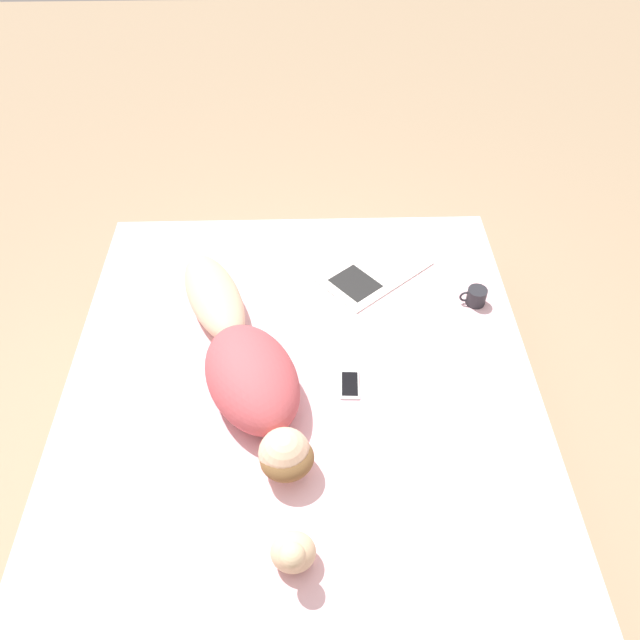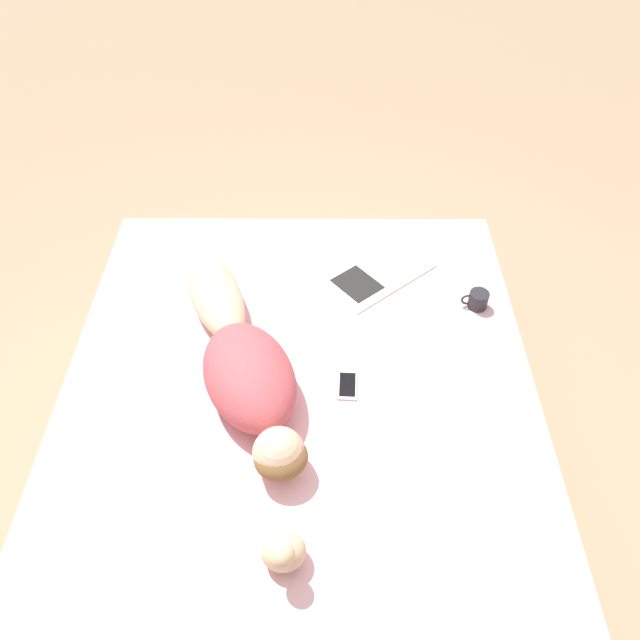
% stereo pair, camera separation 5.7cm
% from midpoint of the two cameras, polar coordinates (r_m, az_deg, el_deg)
% --- Properties ---
extents(ground_plane, '(12.00, 12.00, 0.00)m').
position_cam_midpoint_polar(ground_plane, '(2.97, -2.05, -13.30)').
color(ground_plane, '#9E8466').
extents(bed, '(1.96, 2.33, 0.57)m').
position_cam_midpoint_polar(bed, '(2.73, -2.20, -10.31)').
color(bed, beige).
rests_on(bed, ground_plane).
extents(person, '(0.66, 1.27, 0.22)m').
position_cam_midpoint_polar(person, '(2.48, -7.56, -3.89)').
color(person, '#DBB28E').
rests_on(person, bed).
extents(open_magazine, '(0.58, 0.55, 0.01)m').
position_cam_midpoint_polar(open_magazine, '(2.99, 4.42, 4.38)').
color(open_magazine, silver).
rests_on(open_magazine, bed).
extents(coffee_mug, '(0.12, 0.09, 0.08)m').
position_cam_midpoint_polar(coffee_mug, '(2.89, 13.53, 2.13)').
color(coffee_mug, '#232328').
rests_on(coffee_mug, bed).
extents(cell_phone, '(0.08, 0.15, 0.01)m').
position_cam_midpoint_polar(cell_phone, '(2.52, 2.09, -5.92)').
color(cell_phone, silver).
rests_on(cell_phone, bed).
extents(plush_toy, '(0.15, 0.16, 0.19)m').
position_cam_midpoint_polar(plush_toy, '(2.08, -3.32, -20.50)').
color(plush_toy, '#D1B289').
rests_on(plush_toy, bed).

